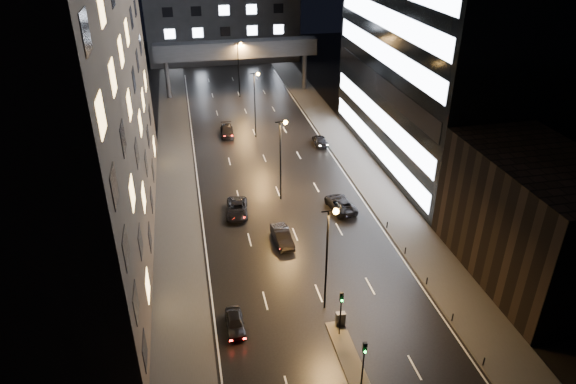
% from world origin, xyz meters
% --- Properties ---
extents(ground, '(160.00, 160.00, 0.00)m').
position_xyz_m(ground, '(0.00, 40.00, 0.00)').
color(ground, black).
rests_on(ground, ground).
extents(sidewalk_left, '(5.00, 110.00, 0.15)m').
position_xyz_m(sidewalk_left, '(-12.50, 35.00, 0.07)').
color(sidewalk_left, '#383533').
rests_on(sidewalk_left, ground).
extents(sidewalk_right, '(5.00, 110.00, 0.15)m').
position_xyz_m(sidewalk_right, '(12.50, 35.00, 0.07)').
color(sidewalk_right, '#383533').
rests_on(sidewalk_right, ground).
extents(building_left, '(15.00, 48.00, 40.00)m').
position_xyz_m(building_left, '(-22.50, 24.00, 20.00)').
color(building_left, '#2D2319').
rests_on(building_left, ground).
extents(building_right_low, '(10.00, 18.00, 12.00)m').
position_xyz_m(building_right_low, '(20.00, 9.00, 6.00)').
color(building_right_low, black).
rests_on(building_right_low, ground).
extents(building_far, '(34.00, 14.00, 25.00)m').
position_xyz_m(building_far, '(0.00, 98.00, 12.50)').
color(building_far, '#333335').
rests_on(building_far, ground).
extents(skybridge, '(30.00, 3.00, 10.00)m').
position_xyz_m(skybridge, '(0.00, 70.00, 8.34)').
color(skybridge, '#333335').
rests_on(skybridge, ground).
extents(median_island, '(1.60, 8.00, 0.15)m').
position_xyz_m(median_island, '(0.30, 2.00, 0.07)').
color(median_island, '#383533').
rests_on(median_island, ground).
extents(traffic_signal_near, '(0.28, 0.34, 4.40)m').
position_xyz_m(traffic_signal_near, '(0.30, 4.49, 3.09)').
color(traffic_signal_near, black).
rests_on(traffic_signal_near, median_island).
extents(traffic_signal_far, '(0.28, 0.34, 4.40)m').
position_xyz_m(traffic_signal_far, '(0.30, -1.01, 3.09)').
color(traffic_signal_far, black).
rests_on(traffic_signal_far, median_island).
extents(bollard_row, '(0.12, 25.12, 0.90)m').
position_xyz_m(bollard_row, '(10.20, 6.50, 0.45)').
color(bollard_row, black).
rests_on(bollard_row, ground).
extents(streetlight_near, '(1.45, 0.50, 10.15)m').
position_xyz_m(streetlight_near, '(0.16, 8.00, 6.50)').
color(streetlight_near, black).
rests_on(streetlight_near, ground).
extents(streetlight_mid_a, '(1.45, 0.50, 10.15)m').
position_xyz_m(streetlight_mid_a, '(0.16, 28.00, 6.50)').
color(streetlight_mid_a, black).
rests_on(streetlight_mid_a, ground).
extents(streetlight_mid_b, '(1.45, 0.50, 10.15)m').
position_xyz_m(streetlight_mid_b, '(0.16, 48.00, 6.50)').
color(streetlight_mid_b, black).
rests_on(streetlight_mid_b, ground).
extents(streetlight_far, '(1.45, 0.50, 10.15)m').
position_xyz_m(streetlight_far, '(0.16, 68.00, 6.50)').
color(streetlight_far, black).
rests_on(streetlight_far, ground).
extents(car_away_a, '(1.55, 3.76, 1.28)m').
position_xyz_m(car_away_a, '(-8.06, 7.08, 0.64)').
color(car_away_a, black).
rests_on(car_away_a, ground).
extents(car_away_b, '(1.92, 4.74, 1.53)m').
position_xyz_m(car_away_b, '(-1.67, 18.76, 0.76)').
color(car_away_b, black).
rests_on(car_away_b, ground).
extents(car_away_c, '(3.00, 5.44, 1.44)m').
position_xyz_m(car_away_c, '(-5.65, 25.56, 0.72)').
color(car_away_c, black).
rests_on(car_away_c, ground).
extents(car_away_d, '(2.26, 5.02, 1.43)m').
position_xyz_m(car_away_d, '(-4.31, 49.64, 0.71)').
color(car_away_d, black).
rests_on(car_away_d, ground).
extents(car_toward_a, '(3.10, 5.57, 1.47)m').
position_xyz_m(car_toward_a, '(6.38, 24.15, 0.74)').
color(car_toward_a, black).
rests_on(car_toward_a, ground).
extents(car_toward_b, '(2.20, 4.59, 1.29)m').
position_xyz_m(car_toward_b, '(9.00, 43.14, 0.64)').
color(car_toward_b, black).
rests_on(car_toward_b, ground).
extents(utility_cabinet, '(0.81, 0.49, 1.24)m').
position_xyz_m(utility_cabinet, '(0.70, 5.56, 0.77)').
color(utility_cabinet, '#464648').
rests_on(utility_cabinet, median_island).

